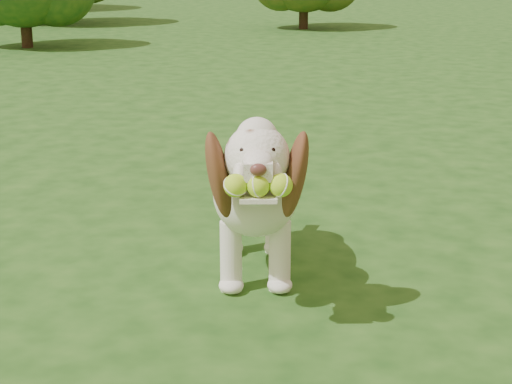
# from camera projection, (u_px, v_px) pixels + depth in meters

# --- Properties ---
(ground) EXTENTS (80.00, 80.00, 0.00)m
(ground) POSITION_uv_depth(u_px,v_px,m) (192.00, 251.00, 4.09)
(ground) COLOR #184012
(ground) RESTS_ON ground
(dog) EXTENTS (0.67, 1.22, 0.81)m
(dog) POSITION_uv_depth(u_px,v_px,m) (255.00, 185.00, 3.64)
(dog) COLOR white
(dog) RESTS_ON ground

